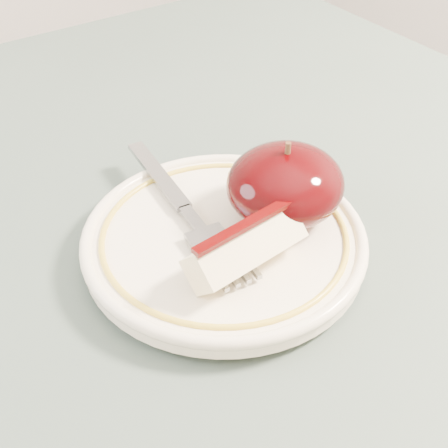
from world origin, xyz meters
TOP-DOWN VIEW (x-y plane):
  - table at (0.00, 0.00)m, footprint 0.90×0.90m
  - plate at (0.06, 0.01)m, footprint 0.20×0.20m
  - apple_half at (0.11, 0.00)m, footprint 0.08×0.08m
  - apple_wedge at (0.05, -0.03)m, footprint 0.08×0.04m
  - fork at (0.05, 0.04)m, footprint 0.04×0.18m

SIDE VIEW (x-z plane):
  - table at x=0.00m, z-range 0.29..1.04m
  - plate at x=0.06m, z-range 0.75..0.77m
  - fork at x=0.05m, z-range 0.77..0.78m
  - apple_wedge at x=0.05m, z-range 0.77..0.81m
  - apple_half at x=0.11m, z-range 0.76..0.82m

